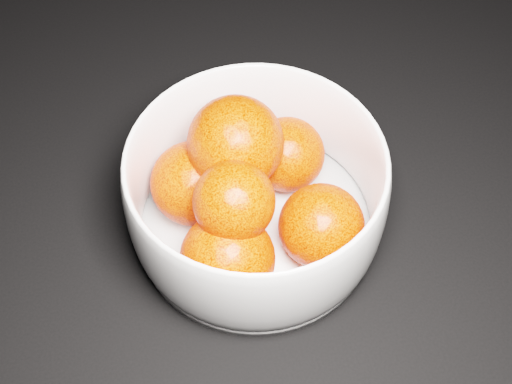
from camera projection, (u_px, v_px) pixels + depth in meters
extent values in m
cube|color=black|center=(61.00, 218.00, 0.58)|extent=(3.00, 3.00, 0.00)
cylinder|color=silver|center=(256.00, 227.00, 0.57)|extent=(0.19, 0.19, 0.01)
sphere|color=#F42F08|center=(287.00, 154.00, 0.56)|extent=(0.06, 0.06, 0.06)
sphere|color=#F42F08|center=(193.00, 184.00, 0.55)|extent=(0.07, 0.07, 0.07)
sphere|color=#F42F08|center=(227.00, 259.00, 0.51)|extent=(0.07, 0.07, 0.07)
sphere|color=#F42F08|center=(321.00, 226.00, 0.53)|extent=(0.06, 0.06, 0.06)
sphere|color=#F42F08|center=(236.00, 143.00, 0.52)|extent=(0.07, 0.07, 0.07)
sphere|color=#F42F08|center=(234.00, 202.00, 0.49)|extent=(0.06, 0.06, 0.06)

